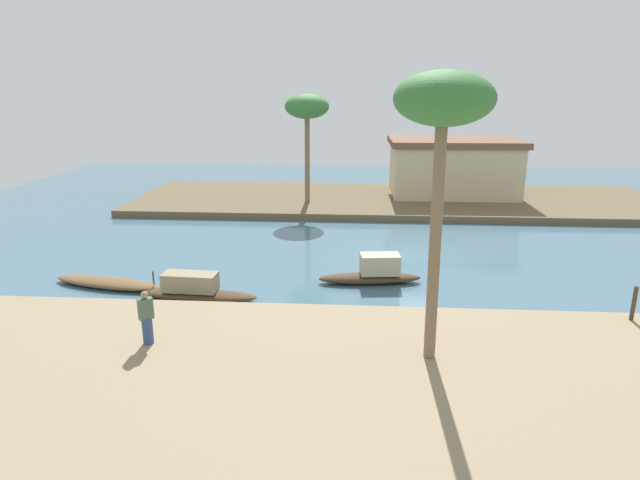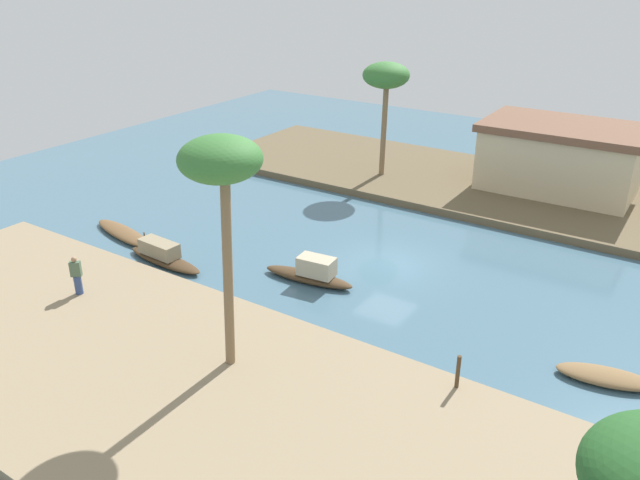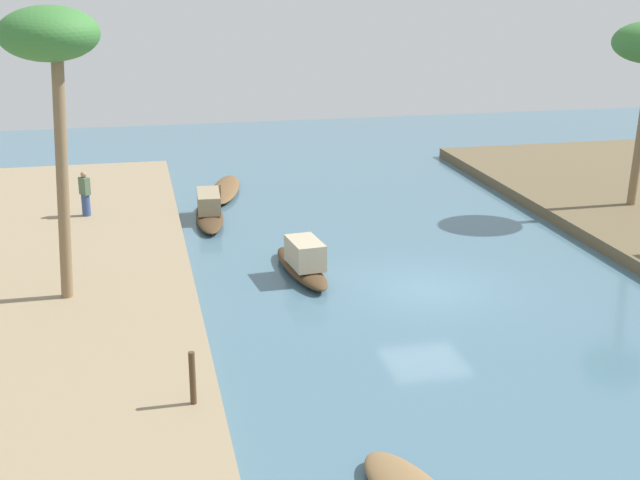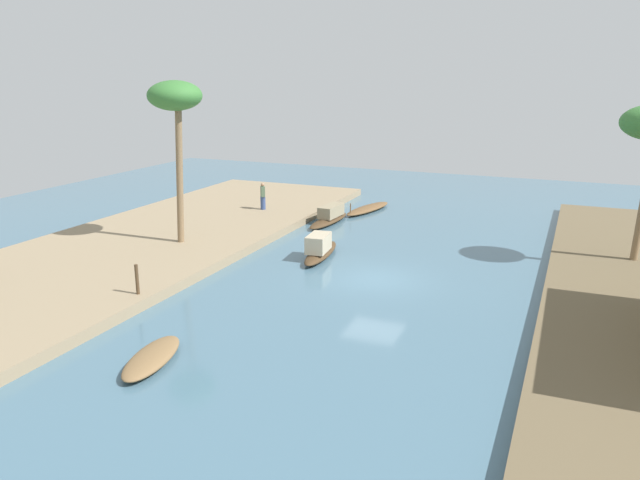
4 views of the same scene
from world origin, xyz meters
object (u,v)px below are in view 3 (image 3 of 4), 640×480
mooring_post (193,378)px  palm_tree_left_near (50,44)px  sampan_foreground (303,262)px  person_on_near_bank (85,195)px  sampan_midstream (226,189)px  sampan_near_left_bank (209,210)px

mooring_post → palm_tree_left_near: 10.16m
sampan_foreground → person_on_near_bank: (-7.18, -6.99, 0.78)m
person_on_near_bank → palm_tree_left_near: bearing=143.3°
sampan_midstream → sampan_near_left_bank: 4.24m
sampan_foreground → sampan_near_left_bank: 7.46m
sampan_midstream → palm_tree_left_near: 15.75m
person_on_near_bank → mooring_post: 16.10m
sampan_midstream → mooring_post: mooring_post is taller
sampan_midstream → sampan_foreground: 11.24m
sampan_near_left_bank → sampan_midstream: bearing=168.2°
person_on_near_bank → sampan_midstream: bearing=-91.5°
mooring_post → palm_tree_left_near: size_ratio=0.15×
sampan_near_left_bank → person_on_near_bank: bearing=-87.8°
sampan_foreground → sampan_near_left_bank: bearing=-167.9°
palm_tree_left_near → sampan_midstream: bearing=155.1°
sampan_midstream → person_on_near_bank: 7.09m
palm_tree_left_near → sampan_near_left_bank: bearing=151.0°
mooring_post → sampan_near_left_bank: bearing=173.4°
sampan_foreground → person_on_near_bank: person_on_near_bank is taller
sampan_foreground → person_on_near_bank: bearing=-141.9°
sampan_foreground → palm_tree_left_near: (1.45, -7.07, 7.12)m
sampan_midstream → mooring_post: 20.08m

